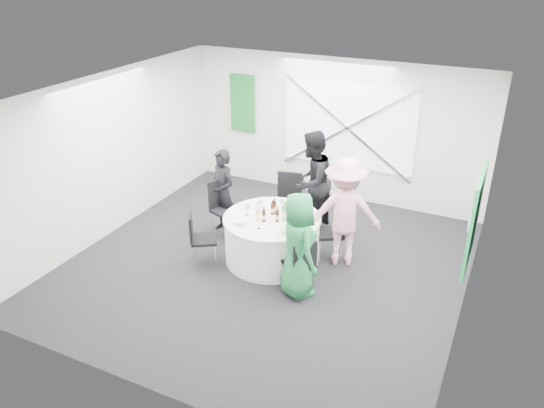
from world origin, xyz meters
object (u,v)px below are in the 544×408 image
at_px(chair_back_left, 224,203).
at_px(person_man_back, 312,182).
at_px(chair_back, 288,197).
at_px(banquet_table, 272,238).
at_px(person_woman_green, 298,245).
at_px(person_man_back_left, 223,192).
at_px(person_woman_pink, 345,212).
at_px(clear_water_bottle, 258,211).
at_px(chair_back_right, 335,228).
at_px(chair_front_right, 301,262).
at_px(green_water_bottle, 285,213).
at_px(chair_front_left, 199,235).

relative_size(chair_back_left, person_man_back, 0.56).
xyz_separation_m(chair_back, person_man_back, (0.39, 0.13, 0.31)).
height_order(banquet_table, person_woman_green, person_woman_green).
distance_m(person_man_back_left, person_woman_pink, 2.26).
xyz_separation_m(banquet_table, clear_water_bottle, (-0.21, -0.08, 0.49)).
bearing_deg(person_man_back_left, chair_back_left, -30.78).
xyz_separation_m(banquet_table, chair_back_right, (0.90, 0.49, 0.17)).
height_order(banquet_table, person_woman_pink, person_woman_pink).
height_order(chair_front_right, clear_water_bottle, clear_water_bottle).
bearing_deg(green_water_bottle, chair_back_left, 164.49).
bearing_deg(chair_back, banquet_table, -90.00).
bearing_deg(person_woman_green, green_water_bottle, -10.38).
height_order(chair_back_right, person_woman_pink, person_woman_pink).
height_order(person_woman_pink, clear_water_bottle, person_woman_pink).
bearing_deg(banquet_table, person_woman_green, -42.50).
bearing_deg(person_man_back_left, person_man_back, 51.92).
distance_m(person_man_back, person_woman_green, 2.03).
height_order(chair_back_left, clear_water_bottle, clear_water_bottle).
xyz_separation_m(chair_back, person_woman_green, (0.96, -1.80, 0.19)).
relative_size(chair_back, person_woman_green, 0.64).
distance_m(chair_front_left, person_man_back_left, 1.16).
height_order(chair_back_right, green_water_bottle, green_water_bottle).
bearing_deg(clear_water_bottle, chair_back_left, 152.91).
relative_size(chair_back_right, chair_front_left, 1.05).
distance_m(chair_back_right, person_man_back_left, 2.11).
relative_size(person_man_back, clear_water_bottle, 6.56).
bearing_deg(chair_front_right, person_woman_pink, -155.11).
xyz_separation_m(chair_back_left, person_woman_pink, (2.17, 0.02, 0.29)).
relative_size(chair_back_left, chair_front_left, 1.16).
xyz_separation_m(chair_back_right, person_man_back, (-0.73, 0.78, 0.37)).
height_order(person_man_back, green_water_bottle, person_man_back).
bearing_deg(chair_back_left, banquet_table, -90.00).
height_order(person_man_back_left, green_water_bottle, person_man_back_left).
bearing_deg(green_water_bottle, chair_front_right, -49.43).
xyz_separation_m(chair_front_left, clear_water_bottle, (0.79, 0.54, 0.35)).
xyz_separation_m(chair_back, chair_front_left, (-0.77, -1.75, -0.09)).
bearing_deg(chair_back, chair_front_right, -71.70).
xyz_separation_m(person_man_back, clear_water_bottle, (-0.37, -1.34, -0.05)).
bearing_deg(person_woman_pink, banquet_table, 0.00).
xyz_separation_m(banquet_table, green_water_bottle, (0.21, 0.02, 0.50)).
relative_size(chair_front_right, person_man_back, 0.48).
bearing_deg(person_man_back_left, person_woman_green, -8.71).
distance_m(chair_front_right, person_woman_pink, 1.16).
distance_m(chair_back_left, clear_water_bottle, 1.06).
relative_size(chair_back_right, green_water_bottle, 3.00).
bearing_deg(chair_back, clear_water_bottle, -100.39).
xyz_separation_m(person_man_back_left, person_woman_pink, (2.25, -0.08, 0.13)).
xyz_separation_m(banquet_table, person_woman_pink, (1.06, 0.41, 0.52)).
xyz_separation_m(chair_back, clear_water_bottle, (0.02, -1.21, 0.26)).
distance_m(chair_back_right, person_woman_green, 1.20).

